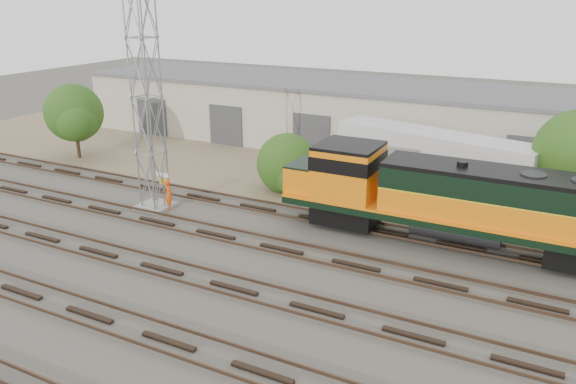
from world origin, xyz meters
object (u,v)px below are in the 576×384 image
at_px(signal_tower, 147,101).
at_px(worker, 169,194).
at_px(semi_trailer, 437,156).
at_px(locomotive, 452,199).

relative_size(signal_tower, worker, 7.16).
relative_size(worker, semi_trailer, 0.14).
bearing_deg(worker, locomotive, -131.77).
xyz_separation_m(locomotive, signal_tower, (-16.96, -2.63, 3.97)).
relative_size(locomotive, semi_trailer, 1.37).
distance_m(locomotive, worker, 16.33).
bearing_deg(signal_tower, locomotive, 8.83).
distance_m(locomotive, semi_trailer, 7.79).
bearing_deg(locomotive, signal_tower, -171.17).
xyz_separation_m(signal_tower, semi_trailer, (14.51, 10.03, -3.92)).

